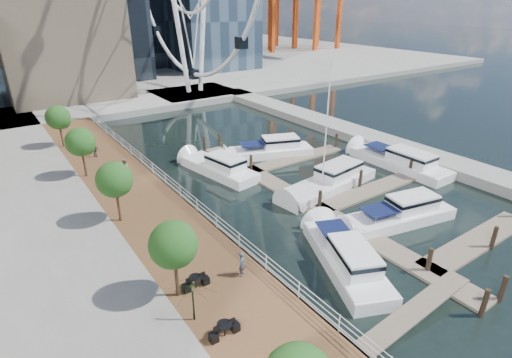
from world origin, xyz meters
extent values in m
plane|color=black|center=(0.00, 0.00, 0.00)|extent=(520.00, 520.00, 0.00)
cube|color=brown|center=(-9.00, 15.00, 0.50)|extent=(6.00, 60.00, 1.00)
cube|color=#595954|center=(-6.00, 15.00, 0.50)|extent=(0.25, 60.00, 1.00)
cube|color=gray|center=(0.00, 102.00, 0.50)|extent=(200.00, 114.00, 1.00)
cube|color=gray|center=(20.00, 20.00, 0.50)|extent=(4.00, 60.00, 1.00)
cube|color=gray|center=(14.00, 52.00, 0.50)|extent=(14.00, 12.00, 1.00)
cube|color=#6D6051|center=(3.00, 10.00, 0.10)|extent=(2.00, 32.00, 0.20)
cube|color=#6D6051|center=(9.00, -2.00, 0.10)|extent=(12.00, 2.00, 0.20)
cube|color=#6D6051|center=(9.00, 8.00, 0.10)|extent=(12.00, 2.00, 0.20)
cube|color=#6D6051|center=(9.00, 18.00, 0.10)|extent=(12.00, 2.00, 0.20)
cylinder|color=white|center=(11.50, 52.00, 14.00)|extent=(0.80, 0.80, 26.00)
cylinder|color=white|center=(16.50, 52.00, 14.00)|extent=(0.80, 0.80, 26.00)
cylinder|color=#3F2B1C|center=(-11.40, 4.00, 2.20)|extent=(0.20, 0.20, 2.40)
sphere|color=#265B1E|center=(-11.40, 4.00, 4.30)|extent=(2.60, 2.60, 2.60)
cylinder|color=#3F2B1C|center=(-11.40, 14.00, 2.20)|extent=(0.20, 0.20, 2.40)
sphere|color=#265B1E|center=(-11.40, 14.00, 4.30)|extent=(2.60, 2.60, 2.60)
cylinder|color=#3F2B1C|center=(-11.40, 24.00, 2.20)|extent=(0.20, 0.20, 2.40)
sphere|color=#265B1E|center=(-11.40, 24.00, 4.30)|extent=(2.60, 2.60, 2.60)
cylinder|color=#3F2B1C|center=(-11.40, 34.00, 2.20)|extent=(0.20, 0.20, 2.40)
sphere|color=#265B1E|center=(-11.40, 34.00, 4.30)|extent=(2.60, 2.60, 2.60)
imported|color=#494F61|center=(-7.52, 3.44, 1.79)|extent=(0.69, 0.65, 1.58)
imported|color=gray|center=(-8.60, 21.16, 1.96)|extent=(0.92, 1.07, 1.92)
imported|color=#333640|center=(-9.34, 28.58, 1.75)|extent=(0.89, 0.86, 1.50)
imported|color=#0E3613|center=(-11.50, 1.79, 2.13)|extent=(3.10, 3.13, 2.25)
camera|label=1|loc=(-17.88, -12.81, 15.90)|focal=28.00mm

